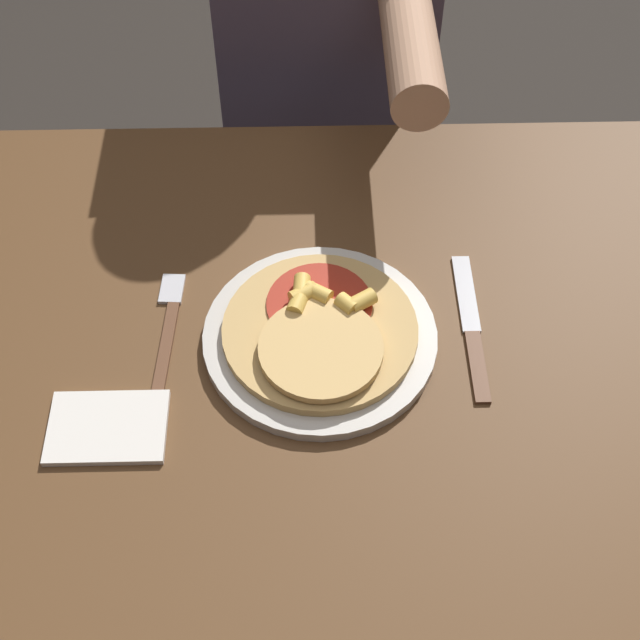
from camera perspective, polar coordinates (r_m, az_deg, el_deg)
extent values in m
plane|color=#2D2823|center=(1.69, -0.27, -18.02)|extent=(8.00, 8.00, 0.00)
cube|color=brown|center=(1.04, -0.43, -4.17)|extent=(1.11, 0.88, 0.03)
cylinder|color=brown|center=(1.64, -18.24, -0.40)|extent=(0.06, 0.06, 0.71)
cylinder|color=brown|center=(1.64, 17.02, 0.21)|extent=(0.06, 0.06, 0.71)
cylinder|color=beige|center=(1.05, 0.00, -1.11)|extent=(0.28, 0.28, 0.01)
cylinder|color=tan|center=(1.04, 0.00, -0.68)|extent=(0.23, 0.23, 0.01)
cylinder|color=#9E2819|center=(1.05, -0.04, 1.06)|extent=(0.13, 0.13, 0.00)
cylinder|color=tan|center=(1.00, 0.05, -1.86)|extent=(0.14, 0.14, 0.01)
cylinder|color=gold|center=(1.06, -1.18, 2.19)|extent=(0.02, 0.03, 0.02)
cylinder|color=gold|center=(1.04, 2.70, 1.23)|extent=(0.04, 0.03, 0.02)
cylinder|color=gold|center=(1.05, -1.05, 1.67)|extent=(0.04, 0.03, 0.02)
cylinder|color=gold|center=(1.04, 1.73, 1.00)|extent=(0.03, 0.03, 0.02)
cylinder|color=gold|center=(1.04, -1.49, 0.96)|extent=(0.03, 0.03, 0.02)
cylinder|color=gold|center=(1.05, -0.12, 1.72)|extent=(0.04, 0.03, 0.02)
cube|color=brown|center=(1.06, -9.82, -1.66)|extent=(0.02, 0.13, 0.00)
cube|color=silver|center=(1.12, -9.45, 1.97)|extent=(0.03, 0.05, 0.00)
cube|color=brown|center=(1.05, 10.05, -2.96)|extent=(0.02, 0.10, 0.00)
cube|color=silver|center=(1.11, 9.32, 1.69)|extent=(0.02, 0.12, 0.00)
cube|color=silver|center=(1.01, -13.44, -6.69)|extent=(0.13, 0.09, 0.01)
cylinder|color=#2D2D38|center=(1.83, -2.12, 4.92)|extent=(0.11, 0.11, 0.50)
cylinder|color=#2D2D38|center=(1.83, 2.62, 4.99)|extent=(0.11, 0.11, 0.50)
cube|color=#4C4256|center=(1.49, 0.32, 19.05)|extent=(0.34, 0.22, 0.56)
cylinder|color=tan|center=(1.20, 5.74, 17.78)|extent=(0.07, 0.30, 0.07)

